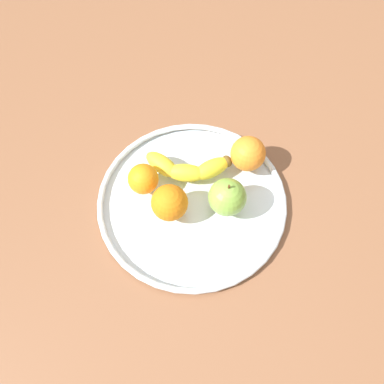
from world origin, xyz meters
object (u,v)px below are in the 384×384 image
at_px(banana, 188,168).
at_px(orange_front_right, 170,203).
at_px(apple, 227,197).
at_px(fruit_bowl, 192,201).
at_px(orange_back_left, 248,154).
at_px(orange_front_left, 143,179).

height_order(banana, orange_front_right, orange_front_right).
bearing_deg(orange_front_right, apple, -7.45).
xyz_separation_m(fruit_bowl, apple, (0.06, -0.03, 0.05)).
relative_size(banana, orange_front_right, 2.57).
height_order(banana, orange_back_left, orange_back_left).
bearing_deg(orange_front_right, orange_back_left, 22.24).
bearing_deg(apple, fruit_bowl, 154.30).
bearing_deg(apple, orange_back_left, 52.21).
relative_size(apple, orange_front_left, 1.34).
relative_size(banana, orange_front_left, 2.99).
distance_m(banana, orange_front_left, 0.09).
height_order(apple, orange_front_left, apple).
bearing_deg(orange_front_right, banana, 55.20).
relative_size(fruit_bowl, banana, 2.08).
relative_size(apple, orange_back_left, 1.14).
xyz_separation_m(orange_back_left, orange_front_right, (-0.18, -0.07, -0.00)).
bearing_deg(banana, orange_front_right, -106.06).
bearing_deg(banana, orange_back_left, 16.47).
distance_m(banana, orange_back_left, 0.12).
bearing_deg(fruit_bowl, orange_front_right, -161.79).
height_order(fruit_bowl, orange_front_right, orange_front_right).
relative_size(fruit_bowl, orange_front_right, 5.35).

